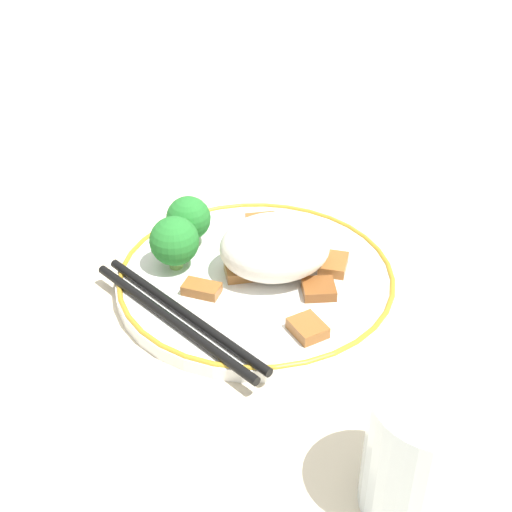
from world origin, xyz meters
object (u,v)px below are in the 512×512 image
Objects in this scene: chopsticks at (178,316)px; plate at (256,278)px; drinking_glass at (428,453)px; broccoli_back_left at (189,219)px; broccoli_back_center at (174,241)px.

plate is at bearing 38.06° from chopsticks.
drinking_glass is at bearing -72.83° from plate.
broccoli_back_left is 0.12m from chopsticks.
drinking_glass is at bearing -60.99° from broccoli_back_center.
broccoli_back_left is 0.99× the size of broccoli_back_center.
chopsticks is (-0.02, -0.11, -0.02)m from broccoli_back_left.
plate is at bearing -16.18° from broccoli_back_center.
chopsticks is at bearing -90.58° from broccoli_back_center.
broccoli_back_left is at bearing 68.00° from broccoli_back_center.
broccoli_back_center is 0.30m from drinking_glass.
plate is 2.77× the size of drinking_glass.
broccoli_back_center is at bearing 119.01° from drinking_glass.
drinking_glass is at bearing -66.20° from broccoli_back_left.
chopsticks is at bearing -141.94° from plate.
chopsticks is 0.24m from drinking_glass.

